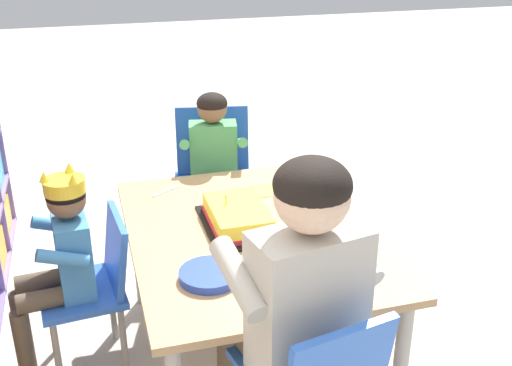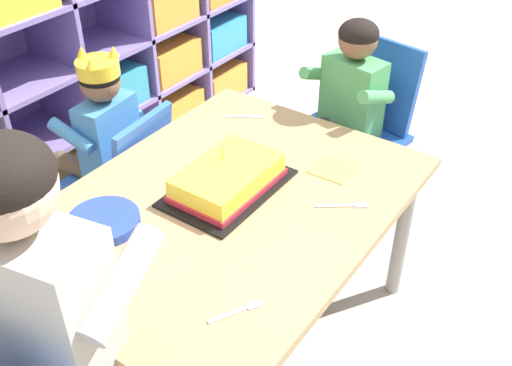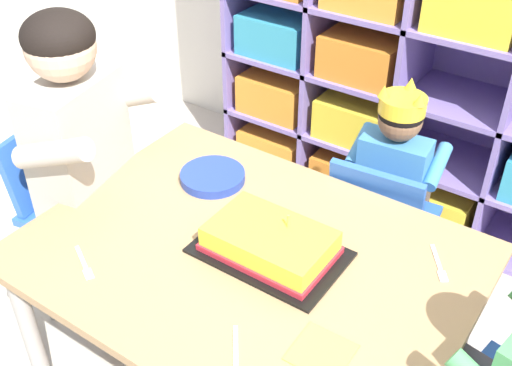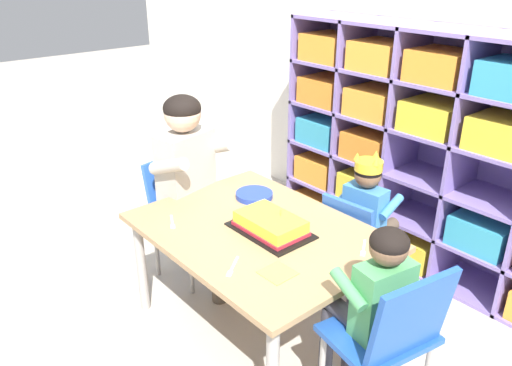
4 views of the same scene
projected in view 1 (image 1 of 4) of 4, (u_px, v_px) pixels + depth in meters
ground at (250, 357)px, 2.42m from camera, size 16.00×16.00×0.00m
activity_table at (250, 246)px, 2.22m from camera, size 1.11×0.83×0.55m
classroom_chair_blue at (95, 282)px, 2.25m from camera, size 0.34×0.34×0.60m
child_with_crown at (61, 253)px, 2.16m from camera, size 0.31×0.31×0.81m
adult_helper_seated at (296, 289)px, 1.67m from camera, size 0.46×0.44×1.06m
classroom_chair_guest_side at (214, 173)px, 2.91m from camera, size 0.38×0.42×0.75m
guest_at_table_side at (214, 163)px, 2.77m from camera, size 0.32×0.32×0.86m
birthday_cake_on_tray at (238, 217)px, 2.22m from camera, size 0.37×0.24×0.11m
paper_plate_stack at (210, 275)px, 1.90m from camera, size 0.19×0.19×0.03m
paper_napkin_square at (269, 190)px, 2.51m from camera, size 0.13×0.13×0.00m
fork_scattered_mid_table at (167, 191)px, 2.51m from camera, size 0.09×0.12×0.00m
fork_at_table_front_edge at (356, 263)px, 1.99m from camera, size 0.12×0.07×0.00m
fork_near_child_seat at (308, 201)px, 2.41m from camera, size 0.10×0.13×0.00m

